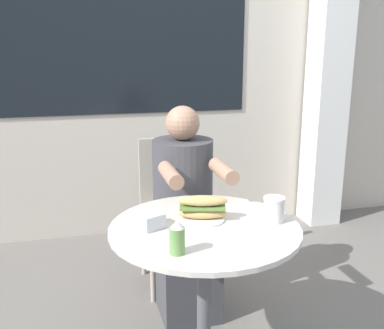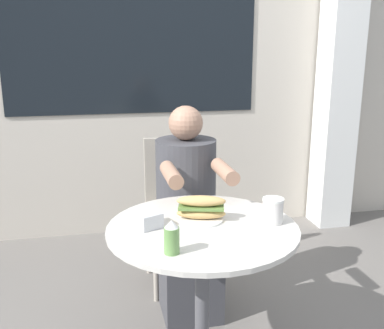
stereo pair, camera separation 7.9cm
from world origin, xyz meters
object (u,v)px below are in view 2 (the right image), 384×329
object	(u,v)px
sandwich_on_plate	(201,209)
seated_diner	(187,225)
cafe_table	(202,268)
drink_cup	(273,211)
condiment_bottle	(172,237)
diner_chair	(176,197)

from	to	relation	value
sandwich_on_plate	seated_diner	bearing A→B (deg)	85.34
cafe_table	seated_diner	world-z (taller)	seated_diner
cafe_table	drink_cup	distance (m)	0.37
sandwich_on_plate	condiment_bottle	size ratio (longest dim) A/B	1.74
cafe_table	drink_cup	bearing A→B (deg)	-4.79
seated_diner	sandwich_on_plate	bearing A→B (deg)	84.69
cafe_table	diner_chair	world-z (taller)	diner_chair
diner_chair	drink_cup	size ratio (longest dim) A/B	8.38
condiment_bottle	seated_diner	bearing A→B (deg)	74.90
cafe_table	condiment_bottle	size ratio (longest dim) A/B	6.29
seated_diner	sandwich_on_plate	size ratio (longest dim) A/B	5.25
condiment_bottle	diner_chair	bearing A→B (deg)	79.54
seated_diner	sandwich_on_plate	distance (m)	0.56
diner_chair	seated_diner	world-z (taller)	seated_diner
sandwich_on_plate	drink_cup	bearing A→B (deg)	-17.30
seated_diner	condiment_bottle	distance (m)	0.84
cafe_table	sandwich_on_plate	xyz separation A→B (m)	(0.01, 0.06, 0.23)
diner_chair	sandwich_on_plate	world-z (taller)	diner_chair
seated_diner	drink_cup	distance (m)	0.68
cafe_table	drink_cup	xyz separation A→B (m)	(0.28, -0.02, 0.24)
sandwich_on_plate	drink_cup	world-z (taller)	sandwich_on_plate
sandwich_on_plate	condiment_bottle	bearing A→B (deg)	-121.29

